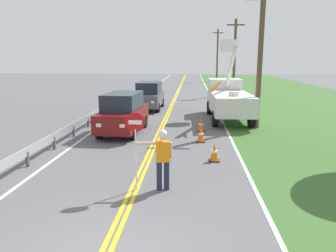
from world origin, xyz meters
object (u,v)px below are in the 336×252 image
at_px(utility_bucket_truck, 228,97).
at_px(utility_pole_near, 260,57).
at_px(oncoming_suv_second, 149,95).
at_px(traffic_cone_tail, 201,125).
at_px(utility_pole_mid, 235,56).
at_px(utility_pole_far, 217,55).
at_px(traffic_cone_lead, 214,153).
at_px(oncoming_suv_nearest, 123,113).
at_px(stop_sign_paddle, 136,134).
at_px(traffic_cone_mid, 201,135).
at_px(flagger_worker, 162,156).

distance_m(utility_bucket_truck, utility_pole_near, 3.97).
height_order(oncoming_suv_second, utility_pole_near, utility_pole_near).
bearing_deg(traffic_cone_tail, utility_pole_mid, 77.83).
relative_size(utility_pole_far, traffic_cone_lead, 12.46).
distance_m(utility_pole_near, utility_pole_far, 38.17).
xyz_separation_m(oncoming_suv_nearest, utility_pole_mid, (7.98, 18.71, 3.06)).
xyz_separation_m(stop_sign_paddle, oncoming_suv_second, (-1.68, 15.58, -0.65)).
height_order(utility_pole_mid, traffic_cone_lead, utility_pole_mid).
xyz_separation_m(utility_pole_mid, traffic_cone_tail, (-3.91, -18.13, -3.78)).
xyz_separation_m(stop_sign_paddle, utility_pole_near, (5.24, 9.22, 2.22)).
bearing_deg(traffic_cone_mid, utility_pole_far, 84.85).
relative_size(utility_bucket_truck, traffic_cone_lead, 9.80).
relative_size(flagger_worker, stop_sign_paddle, 0.78).
bearing_deg(traffic_cone_tail, utility_pole_near, 20.86).
height_order(oncoming_suv_nearest, traffic_cone_lead, oncoming_suv_nearest).
relative_size(utility_pole_mid, traffic_cone_lead, 11.25).
distance_m(utility_pole_far, traffic_cone_mid, 41.96).
bearing_deg(traffic_cone_mid, oncoming_suv_nearest, 157.70).
bearing_deg(utility_bucket_truck, flagger_worker, -104.81).
bearing_deg(flagger_worker, traffic_cone_tail, 80.46).
xyz_separation_m(oncoming_suv_second, utility_pole_mid, (7.69, 10.57, 3.06)).
bearing_deg(traffic_cone_mid, stop_sign_paddle, -109.36).
relative_size(utility_bucket_truck, utility_pole_near, 0.91).
height_order(flagger_worker, traffic_cone_mid, flagger_worker).
relative_size(traffic_cone_lead, traffic_cone_mid, 1.00).
bearing_deg(traffic_cone_tail, flagger_worker, -99.54).
distance_m(utility_pole_far, traffic_cone_lead, 44.77).
relative_size(stop_sign_paddle, utility_pole_mid, 0.30).
xyz_separation_m(oncoming_suv_nearest, oncoming_suv_second, (0.30, 8.14, 0.00)).
xyz_separation_m(stop_sign_paddle, traffic_cone_mid, (2.04, 5.80, -1.37)).
xyz_separation_m(utility_pole_near, traffic_cone_tail, (-3.14, -1.20, -3.60)).
distance_m(oncoming_suv_nearest, traffic_cone_tail, 4.18).
distance_m(utility_pole_far, traffic_cone_tail, 39.75).
relative_size(flagger_worker, oncoming_suv_second, 0.39).
height_order(utility_bucket_truck, traffic_cone_tail, utility_bucket_truck).
distance_m(oncoming_suv_nearest, utility_pole_near, 7.97).
distance_m(stop_sign_paddle, traffic_cone_lead, 4.08).
bearing_deg(traffic_cone_lead, utility_pole_near, 66.21).
distance_m(flagger_worker, traffic_cone_lead, 3.39).
bearing_deg(oncoming_suv_nearest, utility_pole_far, 79.00).
relative_size(utility_bucket_truck, traffic_cone_mid, 9.80).
distance_m(flagger_worker, traffic_cone_tail, 8.08).
height_order(flagger_worker, oncoming_suv_nearest, oncoming_suv_nearest).
distance_m(utility_pole_near, traffic_cone_lead, 7.75).
relative_size(oncoming_suv_nearest, traffic_cone_tail, 6.68).
relative_size(utility_pole_near, traffic_cone_tail, 10.72).
height_order(utility_bucket_truck, oncoming_suv_nearest, utility_bucket_truck).
relative_size(oncoming_suv_nearest, utility_pole_near, 0.62).
height_order(oncoming_suv_second, traffic_cone_tail, oncoming_suv_second).
height_order(utility_pole_near, utility_pole_far, utility_pole_far).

